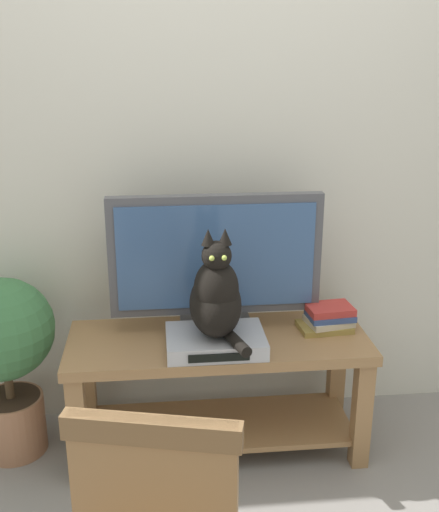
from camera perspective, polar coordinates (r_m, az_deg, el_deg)
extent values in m
cube|color=beige|center=(2.74, -0.56, 12.90)|extent=(7.00, 0.12, 2.80)
cube|color=olive|center=(2.62, -0.11, -7.92)|extent=(1.25, 0.47, 0.04)
cube|color=olive|center=(2.60, -12.81, -15.34)|extent=(0.07, 0.07, 0.48)
cube|color=olive|center=(2.70, 12.86, -13.91)|extent=(0.07, 0.07, 0.48)
cube|color=olive|center=(2.91, -12.01, -11.29)|extent=(0.07, 0.07, 0.48)
cube|color=olive|center=(3.00, 10.64, -10.20)|extent=(0.07, 0.07, 0.48)
cube|color=olive|center=(2.82, -0.11, -15.21)|extent=(1.15, 0.39, 0.02)
cube|color=#4C4C51|center=(2.69, -0.34, -6.25)|extent=(0.30, 0.20, 0.03)
cube|color=#4C4C51|center=(2.67, -0.34, -5.52)|extent=(0.06, 0.04, 0.05)
cube|color=#4C4C51|center=(2.57, -0.35, 0.11)|extent=(0.88, 0.05, 0.51)
cube|color=#385684|center=(2.55, -0.28, -0.10)|extent=(0.81, 0.01, 0.44)
sphere|color=#2672F2|center=(2.70, 8.73, -4.56)|extent=(0.01, 0.01, 0.01)
cube|color=#ADADB2|center=(2.51, -0.37, -7.79)|extent=(0.39, 0.28, 0.06)
cube|color=black|center=(2.38, -0.04, -9.29)|extent=(0.23, 0.01, 0.03)
ellipsoid|color=black|center=(2.44, -0.38, -4.44)|extent=(0.20, 0.29, 0.25)
ellipsoid|color=black|center=(2.38, -0.30, -3.00)|extent=(0.17, 0.19, 0.23)
sphere|color=black|center=(2.31, -0.27, 0.02)|extent=(0.11, 0.11, 0.11)
cone|color=black|center=(2.29, -1.05, 1.75)|extent=(0.05, 0.05, 0.06)
cone|color=black|center=(2.30, 0.51, 1.80)|extent=(0.05, 0.05, 0.06)
sphere|color=#B2C64C|center=(2.26, -0.71, -0.22)|extent=(0.02, 0.02, 0.02)
sphere|color=#B2C64C|center=(2.27, 0.44, -0.18)|extent=(0.02, 0.02, 0.02)
cylinder|color=black|center=(2.40, 1.33, -7.64)|extent=(0.11, 0.24, 0.04)
cube|color=olive|center=(1.54, -6.02, -20.92)|extent=(0.39, 0.13, 0.41)
cube|color=brown|center=(1.44, -6.26, -15.59)|extent=(0.41, 0.14, 0.06)
cube|color=olive|center=(2.71, 9.57, -6.39)|extent=(0.23, 0.16, 0.02)
cube|color=beige|center=(2.71, 9.96, -5.85)|extent=(0.21, 0.17, 0.03)
cube|color=#33477A|center=(2.69, 10.09, -5.38)|extent=(0.20, 0.15, 0.02)
cube|color=#B2332D|center=(2.69, 10.05, -4.81)|extent=(0.20, 0.15, 0.03)
cylinder|color=#9E6B4C|center=(2.92, -18.30, -14.33)|extent=(0.27, 0.27, 0.26)
cylinder|color=#332319|center=(2.86, -18.55, -12.31)|extent=(0.25, 0.25, 0.02)
cylinder|color=#4C3823|center=(2.82, -18.73, -10.84)|extent=(0.04, 0.04, 0.15)
sphere|color=#386B3D|center=(2.71, -19.27, -6.32)|extent=(0.42, 0.42, 0.42)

